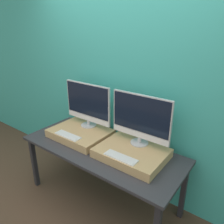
# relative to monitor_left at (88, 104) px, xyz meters

# --- Properties ---
(ground_plane) EXTENTS (12.00, 12.00, 0.00)m
(ground_plane) POSITION_rel_monitor_left_xyz_m (0.35, -0.56, -1.07)
(ground_plane) COLOR #4C3828
(wall_back) EXTENTS (8.00, 0.04, 2.60)m
(wall_back) POSITION_rel_monitor_left_xyz_m (0.35, 0.25, 0.23)
(wall_back) COLOR teal
(wall_back) RESTS_ON ground_plane
(workbench) EXTENTS (1.78, 0.74, 0.70)m
(workbench) POSITION_rel_monitor_left_xyz_m (0.35, -0.19, -0.43)
(workbench) COLOR #2D2D33
(workbench) RESTS_ON ground_plane
(wooden_riser_left) EXTENTS (0.66, 0.50, 0.09)m
(wooden_riser_left) POSITION_rel_monitor_left_xyz_m (0.00, -0.15, -0.32)
(wooden_riser_left) COLOR tan
(wooden_riser_left) RESTS_ON workbench
(monitor_left) EXTENTS (0.64, 0.18, 0.52)m
(monitor_left) POSITION_rel_monitor_left_xyz_m (0.00, 0.00, 0.00)
(monitor_left) COLOR #B2B2B7
(monitor_left) RESTS_ON wooden_riser_left
(keyboard_left) EXTENTS (0.32, 0.10, 0.01)m
(keyboard_left) POSITION_rel_monitor_left_xyz_m (-0.00, -0.33, -0.27)
(keyboard_left) COLOR silver
(keyboard_left) RESTS_ON wooden_riser_left
(wooden_riser_right) EXTENTS (0.66, 0.50, 0.09)m
(wooden_riser_right) POSITION_rel_monitor_left_xyz_m (0.71, -0.15, -0.32)
(wooden_riser_right) COLOR tan
(wooden_riser_right) RESTS_ON workbench
(monitor_right) EXTENTS (0.64, 0.18, 0.52)m
(monitor_right) POSITION_rel_monitor_left_xyz_m (0.71, 0.00, 0.00)
(monitor_right) COLOR #B2B2B7
(monitor_right) RESTS_ON wooden_riser_right
(keyboard_right) EXTENTS (0.32, 0.10, 0.01)m
(keyboard_right) POSITION_rel_monitor_left_xyz_m (0.71, -0.33, -0.27)
(keyboard_right) COLOR silver
(keyboard_right) RESTS_ON wooden_riser_right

